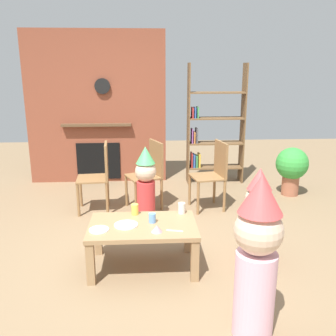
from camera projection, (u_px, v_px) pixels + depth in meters
name	position (u px, v px, depth m)	size (l,w,h in m)	color
ground_plane	(156.00, 252.00, 3.80)	(12.00, 12.00, 0.00)	#846B4C
brick_fireplace_feature	(97.00, 109.00, 5.94)	(2.20, 0.28, 2.40)	brown
bookshelf	(212.00, 130.00, 5.94)	(0.90, 0.28, 1.90)	brown
coffee_table	(143.00, 231.00, 3.44)	(0.99, 0.64, 0.43)	#9E7A51
paper_cup_near_left	(135.00, 209.00, 3.64)	(0.07, 0.07, 0.11)	#F2CC4C
paper_cup_near_right	(152.00, 218.00, 3.46)	(0.07, 0.07, 0.09)	#669EE0
paper_cup_center	(182.00, 208.00, 3.67)	(0.07, 0.07, 0.11)	silver
paper_plate_front	(99.00, 230.00, 3.30)	(0.18, 0.18, 0.01)	white
paper_plate_rear	(126.00, 225.00, 3.40)	(0.22, 0.22, 0.01)	white
birthday_cake_slice	(157.00, 229.00, 3.26)	(0.10, 0.10, 0.06)	pink
table_fork	(175.00, 231.00, 3.29)	(0.15, 0.02, 0.01)	silver
child_with_cone_hat	(257.00, 254.00, 2.48)	(0.33, 0.33, 1.18)	#EAB2C6
child_in_pink	(258.00, 213.00, 3.53)	(0.26, 0.26, 0.94)	#D13838
child_by_the_chairs	(146.00, 182.00, 4.49)	(0.26, 0.26, 0.93)	#D13838
dining_chair_left	(100.00, 173.00, 4.79)	(0.43, 0.43, 0.90)	olive
dining_chair_middle	(150.00, 171.00, 4.91)	(0.52, 0.52, 0.90)	olive
dining_chair_right	(214.00, 171.00, 4.88)	(0.47, 0.47, 0.90)	olive
potted_plant_tall	(292.00, 167.00, 5.42)	(0.47, 0.47, 0.71)	#9E5B42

